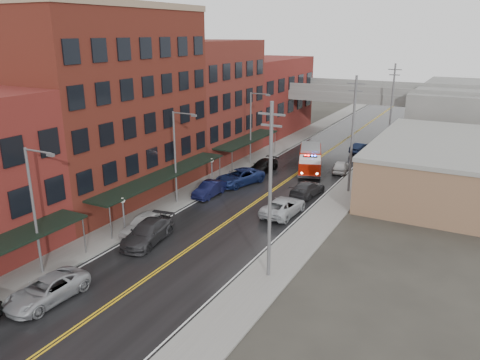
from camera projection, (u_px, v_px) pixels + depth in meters
The scene contains 31 objects.
road at pixel (266, 195), 47.91m from camera, with size 11.00×160.00×0.02m, color black.
sidewalk_left at pixel (205, 184), 51.15m from camera, with size 3.00×160.00×0.15m, color slate.
sidewalk_right at pixel (335, 207), 44.63m from camera, with size 3.00×160.00×0.15m, color slate.
curb_left at pixel (218, 187), 50.42m from camera, with size 0.30×160.00×0.15m, color gray.
curb_right at pixel (318, 204), 45.36m from camera, with size 0.30×160.00×0.15m, color gray.
brick_building_b at pixel (112, 108), 45.24m from camera, with size 9.00×20.00×18.00m, color #5A1F17.
brick_building_c at pixel (208, 101), 60.42m from camera, with size 9.00×15.00×15.00m, color #5D201B.
brick_building_far at pixel (265, 97), 75.60m from camera, with size 9.00×20.00×12.00m, color maroon.
tan_building at pixel (447, 168), 48.42m from camera, with size 14.00×22.00×5.00m, color brown.
awning_1 at pixel (164, 175), 44.46m from camera, with size 2.60×18.00×3.09m.
awning_2 at pixel (247, 140), 59.19m from camera, with size 2.60×13.00×3.09m.
globe_lamp_1 at pixel (123, 207), 38.29m from camera, with size 0.44×0.44×3.12m.
globe_lamp_2 at pixel (212, 166), 50.07m from camera, with size 0.44×0.44×3.12m.
street_lamp_0 at pixel (35, 204), 30.75m from camera, with size 2.64×0.22×9.00m.
street_lamp_1 at pixel (177, 152), 44.22m from camera, with size 2.64×0.22×9.00m.
street_lamp_2 at pixel (252, 124), 57.68m from camera, with size 2.64×0.22×9.00m.
utility_pole_0 at pixel (270, 190), 30.16m from camera, with size 1.80×0.24×12.00m.
utility_pole_1 at pixel (353, 133), 46.99m from camera, with size 1.80×0.24×12.00m.
utility_pole_2 at pixel (391, 106), 63.82m from camera, with size 1.80×0.24×12.00m.
overpass at pixel (353, 99), 73.03m from camera, with size 40.00×10.00×7.50m.
fire_truck at pixel (310, 159), 55.61m from camera, with size 5.06×8.27×2.88m.
parked_car_left_2 at pixel (47, 290), 28.98m from camera, with size 2.49×5.40×1.50m, color #95989C.
parked_car_left_3 at pixel (148, 232), 37.10m from camera, with size 2.33×5.72×1.66m, color #2B2A2D.
parked_car_left_4 at pixel (144, 224), 38.79m from camera, with size 1.95×4.84×1.65m, color silver.
parked_car_left_5 at pixel (210, 189), 47.56m from camera, with size 1.58×4.53×1.49m, color black.
parked_car_left_6 at pixel (239, 177), 51.22m from camera, with size 2.75×5.96×1.66m, color navy.
parked_car_left_7 at pixel (263, 166), 55.72m from camera, with size 2.04×5.02×1.46m, color black.
parked_car_right_0 at pixel (283, 206), 42.73m from camera, with size 2.60×5.64×1.57m, color #AFB3B8.
parked_car_right_1 at pixel (307, 189), 47.75m from camera, with size 2.06×5.06×1.47m, color #2A2A2D.
parked_car_right_2 at pixel (341, 167), 55.69m from camera, with size 1.63×4.04×1.38m, color silver.
parked_car_right_3 at pixel (362, 148), 64.43m from camera, with size 1.52×4.36×1.44m, color black.
Camera 1 is at (18.88, -11.12, 16.05)m, focal length 35.00 mm.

